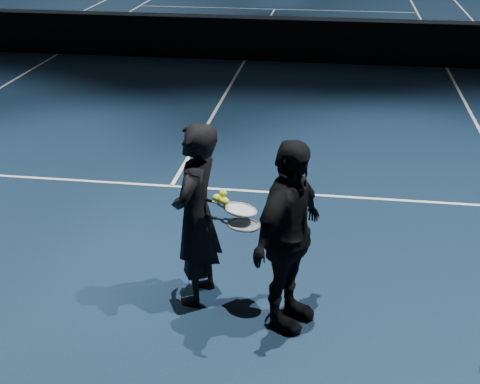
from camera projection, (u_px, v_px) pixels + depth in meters
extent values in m
plane|color=#0D1B31|center=(244.00, 61.00, 13.94)|extent=(36.00, 36.00, 0.00)
cube|color=black|center=(244.00, 40.00, 13.75)|extent=(12.80, 0.02, 0.86)
cube|color=white|center=(245.00, 17.00, 13.55)|extent=(12.80, 0.03, 0.07)
imported|color=black|center=(196.00, 215.00, 5.67)|extent=(0.50, 0.66, 1.64)
imported|color=black|center=(288.00, 237.00, 5.33)|extent=(0.76, 1.04, 1.64)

